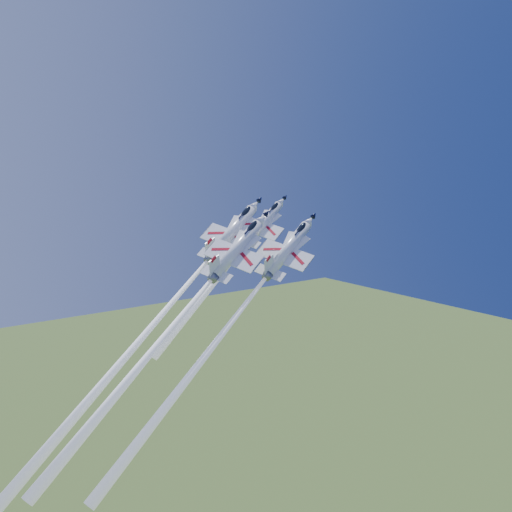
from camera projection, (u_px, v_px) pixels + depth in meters
jet_lead at (229, 265)px, 99.85m from camera, size 29.06×11.57×27.40m
jet_left at (156, 321)px, 95.31m from camera, size 47.92×19.94×46.24m
jet_right at (225, 331)px, 89.44m from camera, size 42.20×17.28×40.57m
jet_slot at (172, 328)px, 87.36m from camera, size 41.25×16.54×39.46m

